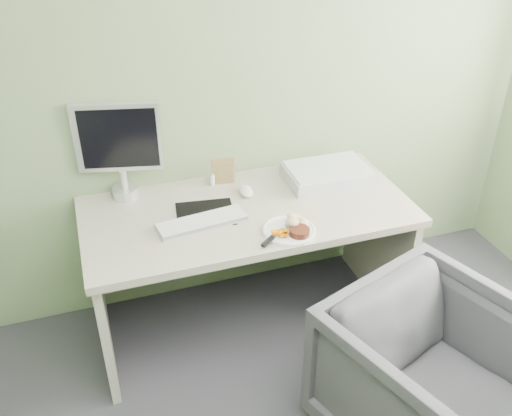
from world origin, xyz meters
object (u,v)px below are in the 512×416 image
object	(u,v)px
monitor	(119,146)
desk	(248,239)
scanner	(327,174)
desk_chair	(430,379)
plate	(289,231)

from	to	relation	value
monitor	desk	bearing A→B (deg)	-16.82
desk	scanner	xyz separation A→B (m)	(0.48, 0.14, 0.22)
desk	monitor	world-z (taller)	monitor
desk	desk_chair	xyz separation A→B (m)	(0.50, -0.93, -0.20)
scanner	desk_chair	bearing A→B (deg)	-87.99
desk	monitor	xyz separation A→B (m)	(-0.55, 0.31, 0.46)
desk	scanner	size ratio (longest dim) A/B	3.70
desk	plate	size ratio (longest dim) A/B	6.56
desk	scanner	bearing A→B (deg)	15.91
desk_chair	desk	bearing A→B (deg)	98.36
plate	desk	bearing A→B (deg)	115.04
scanner	monitor	bearing A→B (deg)	171.72
plate	scanner	bearing A→B (deg)	46.87
monitor	desk_chair	xyz separation A→B (m)	(1.05, -1.24, -0.66)
desk	desk_chair	distance (m)	1.07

